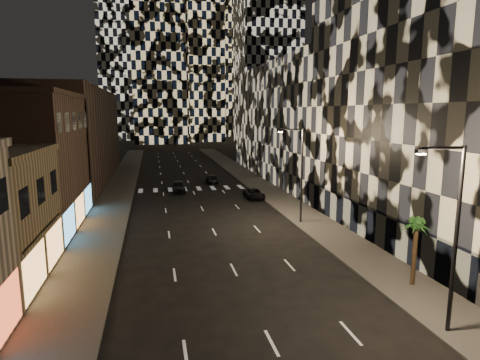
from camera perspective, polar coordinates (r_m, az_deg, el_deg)
name	(u,v)px	position (r m, az deg, el deg)	size (l,w,h in m)	color
sidewalk_left	(118,191)	(56.65, -16.99, -1.53)	(4.00, 120.00, 0.15)	#47443F
sidewalk_right	(261,186)	(58.41, 2.94, -0.79)	(4.00, 120.00, 0.15)	#47443F
curb_left	(134,191)	(56.50, -14.87, -1.46)	(0.20, 120.00, 0.15)	#4C4C47
curb_right	(247,186)	(57.90, 0.94, -0.87)	(0.20, 120.00, 0.15)	#4C4C47
retail_brown	(18,164)	(40.98, -29.06, 1.94)	(10.00, 15.00, 12.00)	#51392E
retail_filler_left	(73,136)	(66.61, -22.63, 5.78)	(10.00, 40.00, 14.00)	#51392E
midrise_right	(454,108)	(39.05, 28.11, 9.07)	(16.00, 25.00, 22.00)	#232326
midrise_base	(365,221)	(35.79, 17.38, -5.58)	(0.60, 25.00, 3.00)	#383838
midrise_filler_right	(309,122)	(67.30, 9.76, 8.11)	(16.00, 40.00, 18.00)	#232326
tower_center_low	(157,1)	(150.07, -11.66, 23.67)	(18.00, 18.00, 95.00)	black
streetlight_near	(452,227)	(21.13, 27.97, -5.96)	(2.55, 0.25, 9.00)	black
streetlight_far	(299,169)	(38.26, 8.46, 1.61)	(2.55, 0.25, 9.00)	black
car_dark_midlane	(179,186)	(54.64, -8.71, -0.90)	(1.76, 4.37, 1.49)	black
car_dark_oncoming	(212,179)	(61.25, -4.01, 0.21)	(1.74, 4.27, 1.24)	black
car_dark_rightlane	(254,194)	(49.94, 2.03, -1.94)	(2.03, 4.41, 1.22)	black
palm_tree	(416,229)	(26.52, 23.78, -6.45)	(2.17, 2.13, 4.24)	#47331E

